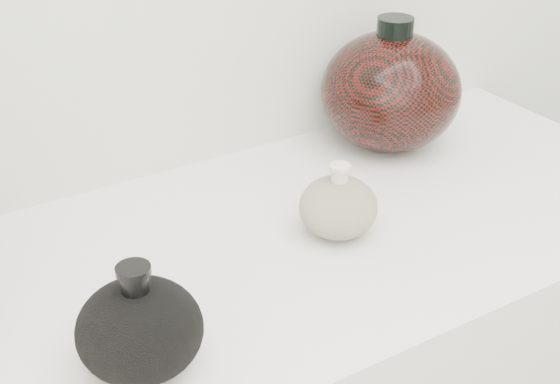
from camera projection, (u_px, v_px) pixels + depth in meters
black_gourd_vase at (140, 329)px, 0.76m from camera, size 0.17×0.17×0.12m
cream_gourd_vase at (338, 206)px, 0.99m from camera, size 0.13×0.13×0.10m
right_round_pot at (391, 90)px, 1.20m from camera, size 0.26×0.26×0.21m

